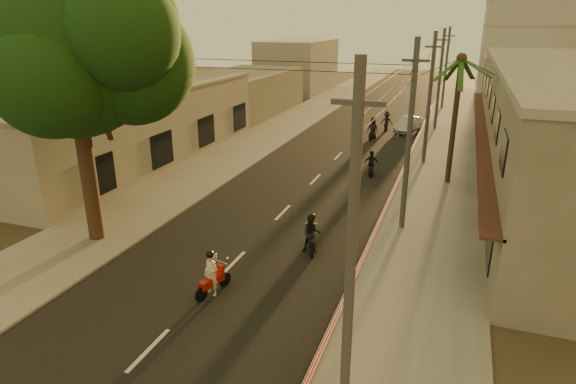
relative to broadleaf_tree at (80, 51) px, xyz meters
name	(u,v)px	position (x,y,z in m)	size (l,w,h in m)	color
ground	(211,287)	(6.61, -2.14, -8.48)	(160.00, 160.00, 0.00)	#383023
road	(338,156)	(6.61, 17.86, -8.47)	(10.00, 140.00, 0.02)	black
sidewalk_right	(442,165)	(14.11, 17.86, -8.42)	(5.00, 140.00, 0.12)	slate
sidewalk_left	(247,147)	(-0.89, 17.86, -8.42)	(5.00, 140.00, 0.12)	slate
curb_stripe	(398,182)	(11.71, 12.86, -8.38)	(0.20, 60.00, 0.20)	#B4131C
shophouse_row	(559,127)	(20.57, 15.86, -4.83)	(8.80, 34.20, 7.30)	gray
left_building	(129,124)	(-7.37, 11.86, -5.88)	(8.20, 24.20, 5.20)	#9C978D
broadleaf_tree	(80,51)	(0.00, 0.00, 0.00)	(9.60, 8.70, 12.10)	black
palm_tree	(461,66)	(14.61, 13.86, -1.33)	(5.00, 5.00, 8.20)	black
utility_poles	(432,70)	(12.81, 17.86, -1.94)	(1.20, 48.26, 9.00)	#38383A
filler_right	(519,84)	(20.61, 42.86, -5.48)	(8.00, 14.00, 6.00)	#9C978D
filler_left_near	(245,93)	(-7.39, 31.86, -6.28)	(8.00, 14.00, 4.40)	#9C978D
filler_left_far	(298,66)	(-7.39, 49.86, -4.98)	(8.00, 14.00, 7.00)	#9C978D
scooter_red	(212,275)	(6.94, -2.57, -7.67)	(0.91, 1.81, 1.82)	black
scooter_mid_a	(312,234)	(9.37, 2.06, -7.65)	(1.23, 1.78, 1.81)	black
scooter_mid_b	(371,164)	(9.78, 13.98, -7.71)	(1.09, 1.71, 1.70)	black
scooter_far_a	(373,130)	(8.05, 23.97, -7.60)	(0.91, 1.99, 1.96)	black
scooter_far_b	(387,122)	(8.61, 27.93, -7.64)	(1.17, 1.86, 1.83)	black
parked_car	(409,124)	(10.60, 28.06, -7.78)	(2.27, 4.40, 1.38)	#94979B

